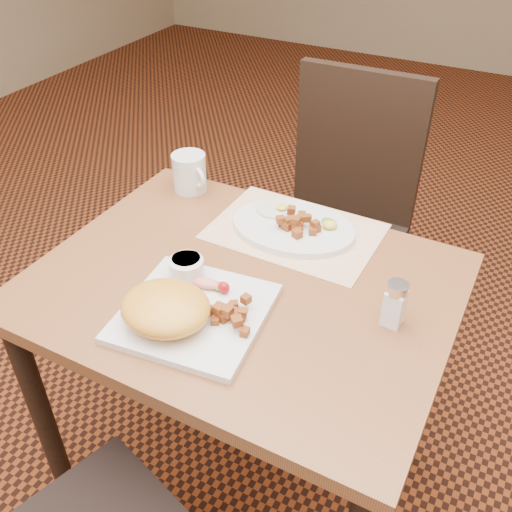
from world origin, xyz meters
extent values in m
plane|color=black|center=(0.00, 0.00, 0.00)|extent=(8.00, 8.00, 0.00)
cube|color=brown|center=(0.00, 0.00, 0.73)|extent=(0.90, 0.70, 0.03)
cylinder|color=black|center=(-0.40, -0.30, 0.36)|extent=(0.05, 0.05, 0.71)
cylinder|color=black|center=(-0.40, 0.30, 0.36)|extent=(0.05, 0.05, 0.71)
cylinder|color=black|center=(0.40, 0.30, 0.36)|extent=(0.05, 0.05, 0.71)
cube|color=black|center=(-0.02, 0.61, 0.45)|extent=(0.43, 0.43, 0.05)
cylinder|color=black|center=(0.16, 0.80, 0.21)|extent=(0.04, 0.04, 0.42)
cylinder|color=black|center=(0.16, 0.44, 0.21)|extent=(0.04, 0.04, 0.42)
cylinder|color=black|center=(-0.20, 0.79, 0.21)|extent=(0.04, 0.04, 0.42)
cylinder|color=black|center=(-0.20, 0.43, 0.21)|extent=(0.04, 0.04, 0.42)
cube|color=black|center=(-0.02, 0.81, 0.72)|extent=(0.42, 0.05, 0.50)
cube|color=white|center=(0.02, 0.23, 0.75)|extent=(0.40, 0.28, 0.00)
cube|color=silver|center=(-0.03, -0.14, 0.76)|extent=(0.31, 0.31, 0.02)
ellipsoid|color=gold|center=(-0.06, -0.19, 0.80)|extent=(0.18, 0.16, 0.07)
ellipsoid|color=gold|center=(-0.04, -0.21, 0.78)|extent=(0.07, 0.06, 0.02)
ellipsoid|color=gold|center=(-0.12, -0.16, 0.78)|extent=(0.07, 0.06, 0.02)
cylinder|color=silver|center=(-0.10, -0.06, 0.79)|extent=(0.07, 0.07, 0.04)
cylinder|color=beige|center=(-0.11, -0.05, 0.80)|extent=(0.06, 0.06, 0.01)
ellipsoid|color=#387223|center=(-0.02, -0.06, 0.77)|extent=(0.04, 0.03, 0.01)
ellipsoid|color=red|center=(-0.01, -0.07, 0.78)|extent=(0.03, 0.02, 0.03)
ellipsoid|color=#F28C72|center=(-0.05, -0.07, 0.78)|extent=(0.06, 0.04, 0.02)
cylinder|color=white|center=(-0.05, 0.27, 0.77)|extent=(0.10, 0.10, 0.01)
ellipsoid|color=yellow|center=(-0.03, 0.27, 0.78)|extent=(0.03, 0.03, 0.01)
ellipsoid|color=#387223|center=(0.09, 0.27, 0.78)|extent=(0.05, 0.04, 0.01)
ellipsoid|color=yellow|center=(0.10, 0.26, 0.78)|extent=(0.04, 0.04, 0.02)
cube|color=white|center=(0.33, 0.02, 0.79)|extent=(0.04, 0.04, 0.08)
cylinder|color=silver|center=(0.33, 0.02, 0.84)|extent=(0.05, 0.05, 0.02)
cylinder|color=silver|center=(-0.32, 0.28, 0.80)|extent=(0.09, 0.09, 0.10)
torus|color=silver|center=(-0.28, 0.26, 0.80)|extent=(0.06, 0.04, 0.06)
cube|color=#944817|center=(0.06, -0.12, 0.78)|extent=(0.02, 0.02, 0.02)
cube|color=#944817|center=(0.07, -0.12, 0.79)|extent=(0.02, 0.02, 0.01)
cube|color=#944817|center=(0.00, -0.14, 0.77)|extent=(0.02, 0.02, 0.02)
cube|color=#944817|center=(0.04, -0.12, 0.77)|extent=(0.03, 0.03, 0.02)
cube|color=#944817|center=(0.03, -0.14, 0.79)|extent=(0.02, 0.03, 0.02)
cube|color=#944817|center=(0.04, -0.14, 0.79)|extent=(0.02, 0.02, 0.02)
cube|color=#944817|center=(0.03, -0.11, 0.77)|extent=(0.02, 0.02, 0.02)
cube|color=#944817|center=(0.03, -0.15, 0.77)|extent=(0.02, 0.02, 0.01)
cube|color=#944817|center=(0.03, -0.13, 0.78)|extent=(0.03, 0.03, 0.02)
cube|color=#944817|center=(0.01, -0.12, 0.77)|extent=(0.02, 0.02, 0.02)
cube|color=#944817|center=(0.07, -0.15, 0.79)|extent=(0.03, 0.03, 0.02)
cube|color=#944817|center=(0.09, -0.16, 0.77)|extent=(0.02, 0.02, 0.02)
cube|color=#944817|center=(0.04, -0.10, 0.77)|extent=(0.02, 0.02, 0.02)
cube|color=#944817|center=(0.02, -0.12, 0.77)|extent=(0.02, 0.02, 0.01)
cube|color=#944817|center=(0.07, -0.12, 0.77)|extent=(0.02, 0.02, 0.02)
cube|color=#944817|center=(0.03, -0.14, 0.78)|extent=(0.03, 0.03, 0.02)
cube|color=#944817|center=(0.06, -0.13, 0.77)|extent=(0.02, 0.02, 0.01)
cube|color=#944817|center=(0.06, -0.09, 0.79)|extent=(0.02, 0.02, 0.02)
cube|color=#944817|center=(0.05, -0.13, 0.78)|extent=(0.03, 0.03, 0.02)
cube|color=#944817|center=(0.04, 0.26, 0.78)|extent=(0.02, 0.02, 0.01)
cube|color=#944817|center=(0.05, 0.24, 0.79)|extent=(0.03, 0.02, 0.02)
cube|color=#944817|center=(0.04, 0.21, 0.78)|extent=(0.02, 0.02, 0.02)
cube|color=#944817|center=(0.01, 0.21, 0.79)|extent=(0.02, 0.02, 0.02)
cube|color=#944817|center=(0.00, 0.20, 0.79)|extent=(0.03, 0.03, 0.02)
cube|color=#944817|center=(0.04, 0.20, 0.78)|extent=(0.02, 0.02, 0.01)
cube|color=#944817|center=(0.02, 0.22, 0.78)|extent=(0.02, 0.02, 0.02)
cube|color=#944817|center=(0.07, 0.21, 0.78)|extent=(0.03, 0.03, 0.02)
cube|color=#944817|center=(0.07, 0.23, 0.78)|extent=(0.03, 0.03, 0.02)
cube|color=#944817|center=(0.00, 0.25, 0.79)|extent=(0.02, 0.02, 0.02)
cube|color=#944817|center=(-0.01, 0.21, 0.78)|extent=(0.02, 0.02, 0.02)
cube|color=#944817|center=(0.02, 0.23, 0.78)|extent=(0.03, 0.03, 0.02)
cube|color=#944817|center=(0.01, 0.20, 0.78)|extent=(0.03, 0.03, 0.02)
cube|color=#944817|center=(0.05, 0.18, 0.78)|extent=(0.03, 0.03, 0.02)
cube|color=#944817|center=(0.03, 0.21, 0.78)|extent=(0.02, 0.02, 0.02)
cube|color=#944817|center=(0.03, 0.22, 0.78)|extent=(0.02, 0.02, 0.02)
cube|color=#944817|center=(0.03, 0.21, 0.78)|extent=(0.03, 0.03, 0.02)
cube|color=#944817|center=(0.04, 0.23, 0.79)|extent=(0.02, 0.02, 0.02)
cube|color=#944817|center=(0.03, 0.23, 0.78)|extent=(0.03, 0.03, 0.02)
cube|color=#944817|center=(0.08, 0.22, 0.79)|extent=(0.02, 0.02, 0.01)
cube|color=#944817|center=(0.03, 0.21, 0.79)|extent=(0.02, 0.02, 0.02)
cube|color=#944817|center=(0.03, 0.22, 0.78)|extent=(0.03, 0.03, 0.02)
cube|color=#944817|center=(0.02, 0.26, 0.78)|extent=(0.03, 0.03, 0.02)
camera|label=1|loc=(0.48, -0.84, 1.54)|focal=40.00mm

